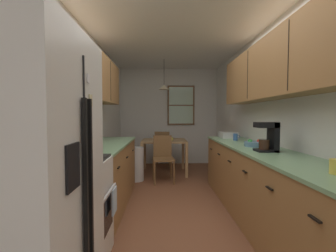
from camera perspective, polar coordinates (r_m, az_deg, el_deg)
The scene contains 25 objects.
ground_plane at distance 3.76m, azimuth 1.54°, elevation -17.58°, with size 12.00×12.00×0.00m, color brown.
wall_left at distance 3.71m, azimuth -19.78°, elevation 2.13°, with size 0.10×9.00×2.55m, color silver.
wall_right at distance 3.84m, azimuth 22.11°, elevation 2.10°, with size 0.10×9.00×2.55m, color silver.
wall_back at distance 6.17m, azimuth 0.21°, elevation 2.40°, with size 4.40×0.10×2.55m, color silver.
ceiling_slab at distance 3.76m, azimuth 1.59°, elevation 22.76°, with size 4.40×9.00×0.08m, color white.
refrigerator at distance 1.52m, azimuth -32.78°, elevation -13.72°, with size 0.71×0.79×1.76m.
stove_range at distance 2.27m, azimuth -23.43°, elevation -18.88°, with size 0.66×0.60×1.10m.
microwave_over_range at distance 2.19m, azimuth -26.81°, elevation 11.58°, with size 0.39×0.63×0.33m.
counter_left at distance 3.45m, azimuth -15.37°, elevation -11.66°, with size 0.64×1.98×0.90m.
upper_cabinets_left at distance 3.38m, azimuth -18.21°, elevation 11.53°, with size 0.33×2.06×0.65m.
counter_right at distance 3.02m, azimuth 22.46°, elevation -13.84°, with size 0.64×3.34×0.90m.
upper_cabinets_right at distance 2.97m, azimuth 25.88°, elevation 13.17°, with size 0.33×3.02×0.71m.
dining_table at distance 5.12m, azimuth -0.99°, elevation -4.75°, with size 0.99×0.86×0.75m.
dining_chair_near at distance 4.52m, azimuth -1.26°, elevation -7.54°, with size 0.44×0.44×0.90m.
dining_chair_far at distance 5.77m, azimuth -1.37°, elevation -5.32°, with size 0.45×0.45×0.90m.
pendant_light at distance 5.12m, azimuth -1.00°, elevation 9.74°, with size 0.24×0.24×0.67m.
back_window at distance 6.13m, azimuth 3.27°, elevation 5.19°, with size 0.72×0.05×1.05m.
trash_bin at distance 4.63m, azimuth -7.94°, elevation -9.42°, with size 0.29×0.29×0.67m, color silver.
storage_canister at distance 2.61m, azimuth -19.66°, elevation -4.46°, with size 0.12×0.12×0.16m.
dish_towel at distance 2.30m, azimuth -13.32°, elevation -17.72°, with size 0.02×0.16×0.24m, color silver.
coffee_maker at distance 2.74m, azimuth 23.96°, elevation -2.35°, with size 0.22×0.18×0.32m.
mug_by_coffeemaker at distance 3.80m, azimuth 16.59°, elevation -2.66°, with size 0.11×0.07×0.11m.
fruit_bowl at distance 3.14m, azimuth 20.95°, elevation -4.14°, with size 0.27×0.27×0.09m.
dish_rack at distance 4.23m, azimuth 14.86°, elevation -2.18°, with size 0.28×0.34×0.10m, color silver.
table_serving_bowl at distance 5.09m, azimuth 0.09°, elevation -3.22°, with size 0.22×0.22×0.06m, color #E0D14C.
Camera 1 is at (-0.19, -2.52, 1.29)m, focal length 24.29 mm.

